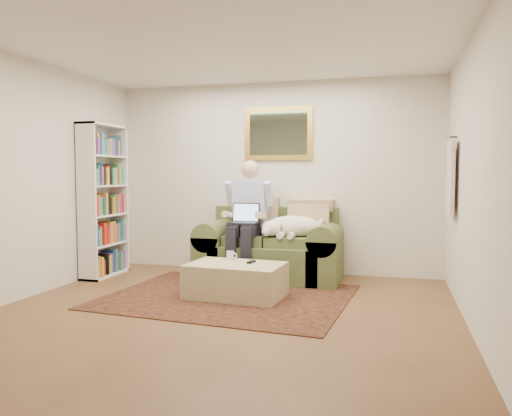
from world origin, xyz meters
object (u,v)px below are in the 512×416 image
at_px(sleeping_dog, 293,226).
at_px(ottoman, 236,281).
at_px(bookshelf, 103,201).
at_px(coffee_mug, 230,256).
at_px(sofa, 270,254).
at_px(seated_man, 246,220).
at_px(laptop, 244,218).

relative_size(sleeping_dog, ottoman, 0.73).
bearing_deg(ottoman, bookshelf, 161.92).
relative_size(ottoman, coffee_mug, 10.25).
relative_size(sofa, sleeping_dog, 2.43).
bearing_deg(seated_man, sleeping_dog, 7.13).
height_order(sofa, laptop, laptop).
relative_size(sofa, ottoman, 1.77).
xyz_separation_m(laptop, sleeping_dog, (0.60, 0.15, -0.11)).
height_order(seated_man, coffee_mug, seated_man).
height_order(seated_man, laptop, seated_man).
bearing_deg(sofa, laptop, -138.98).
distance_m(ottoman, coffee_mug, 0.34).
relative_size(sleeping_dog, bookshelf, 0.37).
relative_size(coffee_mug, bookshelf, 0.05).
xyz_separation_m(sofa, bookshelf, (-2.17, -0.41, 0.69)).
distance_m(sofa, laptop, 0.61).
height_order(ottoman, bookshelf, bookshelf).
distance_m(laptop, coffee_mug, 0.73).
xyz_separation_m(sleeping_dog, coffee_mug, (-0.58, -0.77, -0.27)).
distance_m(ottoman, bookshelf, 2.30).
height_order(sleeping_dog, bookshelf, bookshelf).
height_order(laptop, ottoman, laptop).
height_order(sofa, bookshelf, bookshelf).
bearing_deg(bookshelf, laptop, 5.16).
height_order(coffee_mug, bookshelf, bookshelf).
bearing_deg(coffee_mug, seated_man, 91.49).
relative_size(sleeping_dog, coffee_mug, 7.47).
relative_size(seated_man, laptop, 4.33).
bearing_deg(bookshelf, sofa, 10.66).
bearing_deg(laptop, coffee_mug, -88.34).
xyz_separation_m(ottoman, bookshelf, (-2.05, 0.67, 0.81)).
distance_m(sofa, ottoman, 1.09).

